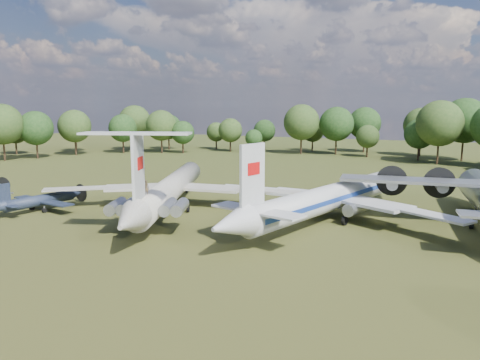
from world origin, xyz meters
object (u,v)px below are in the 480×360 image
at_px(person_on_il62, 146,187).
at_px(il62_airliner, 171,193).
at_px(tu104_jet, 330,203).
at_px(small_prop_west, 40,203).

bearing_deg(person_on_il62, il62_airliner, -87.03).
distance_m(il62_airliner, tu104_jet, 22.64).
bearing_deg(tu104_jet, person_on_il62, -123.13).
distance_m(tu104_jet, person_on_il62, 23.74).
bearing_deg(il62_airliner, person_on_il62, -90.00).
xyz_separation_m(il62_airliner, person_on_il62, (4.58, -12.45, 3.21)).
height_order(tu104_jet, person_on_il62, person_on_il62).
height_order(tu104_jet, small_prop_west, tu104_jet).
bearing_deg(person_on_il62, tu104_jet, -156.74).
xyz_separation_m(il62_airliner, tu104_jet, (22.47, 2.81, -0.02)).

